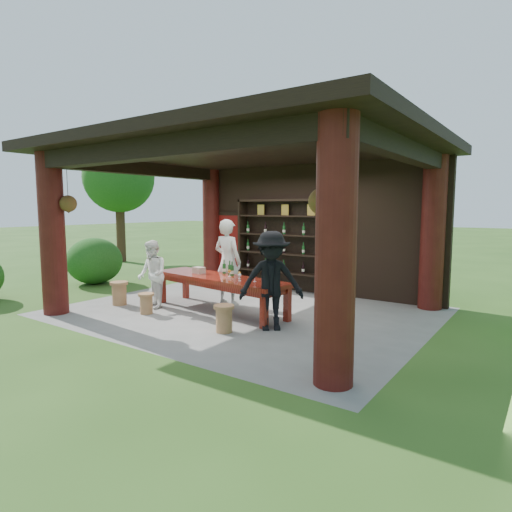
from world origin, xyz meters
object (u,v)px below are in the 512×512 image
Objects in this scene: stool_far_left at (119,293)px; stool_near_right at (224,318)px; host at (228,262)px; guest_man at (271,281)px; wine_shelf at (284,245)px; napkin_basket at (199,270)px; tasting_table at (219,282)px; guest_woman at (152,274)px; stool_near_left at (146,303)px.

stool_near_right is at bearing -5.12° from stool_far_left.
host is (1.94, 1.51, 0.69)m from stool_far_left.
host is 2.30m from guest_man.
wine_shelf reaches higher than stool_far_left.
guest_man is at bearing -14.43° from napkin_basket.
wine_shelf reaches higher than tasting_table.
stool_far_left is (-2.24, -0.85, -0.35)m from tasting_table.
guest_woman is 0.84× the size of guest_man.
host is 1.30× the size of guest_woman.
napkin_basket is (-0.64, 0.06, 0.19)m from tasting_table.
stool_near_right is 3.33m from stool_far_left.
guest_woman is at bearing 167.83° from stool_near_right.
stool_far_left is 1.92m from napkin_basket.
guest_woman is at bearing 123.97° from stool_near_left.
guest_man is at bearing 4.69° from stool_far_left.
host is 7.46× the size of napkin_basket.
guest_woman reaches higher than stool_far_left.
stool_far_left is 0.30× the size of guest_man.
stool_near_left is at bearing -105.00° from wine_shelf.
guest_woman is (-0.29, 0.44, 0.52)m from stool_near_left.
stool_near_left is 0.22× the size of host.
guest_man is 2.38m from napkin_basket.
host is 0.71m from napkin_basket.
host is at bearing 114.17° from tasting_table.
guest_man is at bearing 46.10° from stool_near_right.
stool_near_left is 1.17m from stool_far_left.
stool_near_left is at bearing 64.78° from host.
wine_shelf reaches higher than stool_near_left.
stool_near_right is 0.25× the size of host.
tasting_table is at bearing -5.75° from napkin_basket.
guest_woman is at bearing -137.95° from napkin_basket.
napkin_basket is (-0.56, -2.69, -0.39)m from wine_shelf.
guest_woman is 1.02m from napkin_basket.
stool_near_right is 2.17m from napkin_basket.
stool_near_left is 0.82× the size of stool_far_left.
guest_man is 6.88× the size of napkin_basket.
stool_near_left is 0.74m from guest_woman.
stool_near_left is 0.29× the size of guest_woman.
stool_near_left is 2.17m from stool_near_right.
wine_shelf reaches higher than stool_near_right.
tasting_table is at bearing 43.89° from stool_near_left.
wine_shelf is 2.11m from host.
stool_near_left is at bearing 177.53° from stool_near_right.
host is at bearing 109.71° from guest_man.
guest_woman is at bearing 142.61° from guest_man.
tasting_table is 7.19× the size of stool_near_right.
host is at bearing 37.91° from stool_far_left.
wine_shelf is 2.81m from tasting_table.
wine_shelf is 5.19× the size of stool_far_left.
guest_woman is 3.06m from guest_man.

